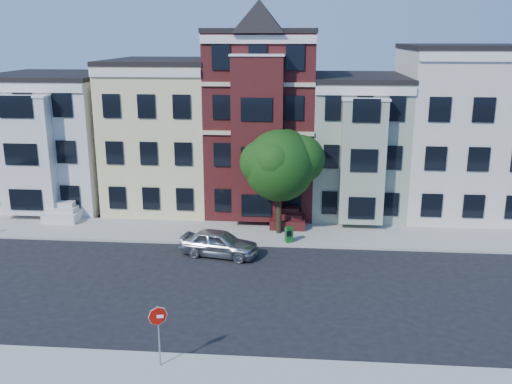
# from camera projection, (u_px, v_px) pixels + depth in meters

# --- Properties ---
(ground) EXTENTS (120.00, 120.00, 0.00)m
(ground) POSITION_uv_depth(u_px,v_px,m) (241.00, 291.00, 27.46)
(ground) COLOR black
(far_sidewalk) EXTENTS (60.00, 4.00, 0.15)m
(far_sidewalk) POSITION_uv_depth(u_px,v_px,m) (255.00, 234.00, 35.12)
(far_sidewalk) COLOR #9E9B93
(far_sidewalk) RESTS_ON ground
(house_white) EXTENTS (8.00, 9.00, 9.00)m
(house_white) POSITION_uv_depth(u_px,v_px,m) (58.00, 140.00, 41.43)
(house_white) COLOR silver
(house_white) RESTS_ON ground
(house_yellow) EXTENTS (7.00, 9.00, 10.00)m
(house_yellow) POSITION_uv_depth(u_px,v_px,m) (165.00, 135.00, 40.63)
(house_yellow) COLOR beige
(house_yellow) RESTS_ON ground
(house_brown) EXTENTS (7.00, 9.00, 12.00)m
(house_brown) POSITION_uv_depth(u_px,v_px,m) (263.00, 122.00, 39.79)
(house_brown) COLOR #3E1212
(house_brown) RESTS_ON ground
(house_green) EXTENTS (6.00, 9.00, 9.00)m
(house_green) POSITION_uv_depth(u_px,v_px,m) (356.00, 145.00, 39.65)
(house_green) COLOR gray
(house_green) RESTS_ON ground
(house_cream) EXTENTS (8.00, 9.00, 11.00)m
(house_cream) POSITION_uv_depth(u_px,v_px,m) (461.00, 132.00, 38.81)
(house_cream) COLOR beige
(house_cream) RESTS_ON ground
(street_tree) EXTENTS (8.77, 8.77, 7.88)m
(street_tree) POSITION_uv_depth(u_px,v_px,m) (280.00, 170.00, 34.04)
(street_tree) COLOR #1D4B13
(street_tree) RESTS_ON far_sidewalk
(parked_car) EXTENTS (4.63, 2.61, 1.49)m
(parked_car) POSITION_uv_depth(u_px,v_px,m) (219.00, 243.00, 31.64)
(parked_car) COLOR #A5A7AD
(parked_car) RESTS_ON ground
(newspaper_box) EXTENTS (0.52, 0.50, 0.92)m
(newspaper_box) POSITION_uv_depth(u_px,v_px,m) (289.00, 235.00, 33.37)
(newspaper_box) COLOR #17591D
(newspaper_box) RESTS_ON far_sidewalk
(stop_sign) EXTENTS (0.74, 0.22, 2.67)m
(stop_sign) POSITION_uv_depth(u_px,v_px,m) (159.00, 333.00, 20.66)
(stop_sign) COLOR #BE0E05
(stop_sign) RESTS_ON near_sidewalk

